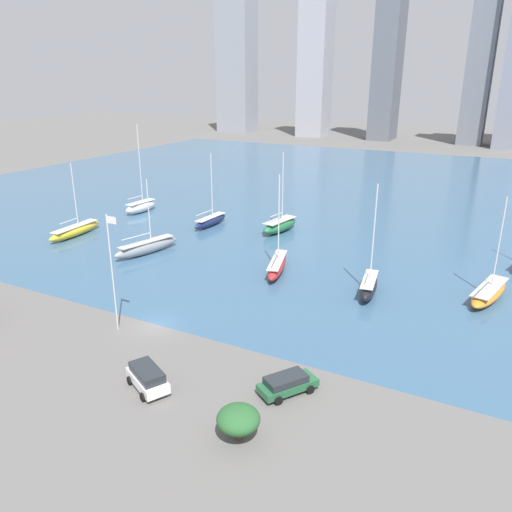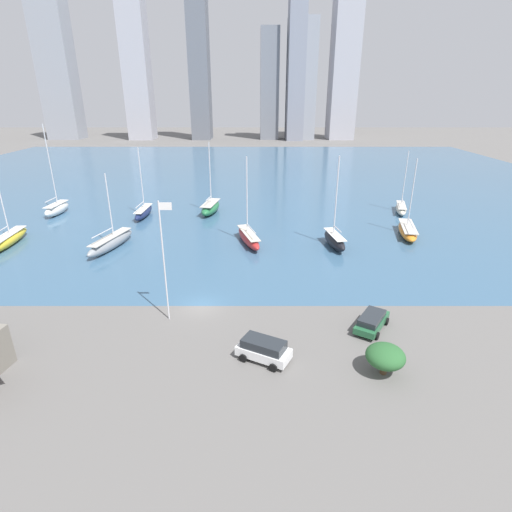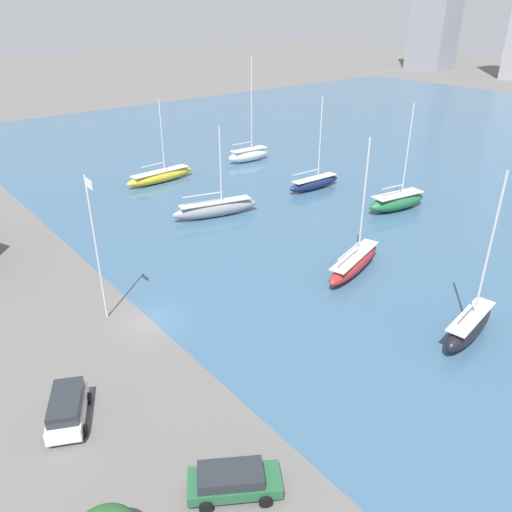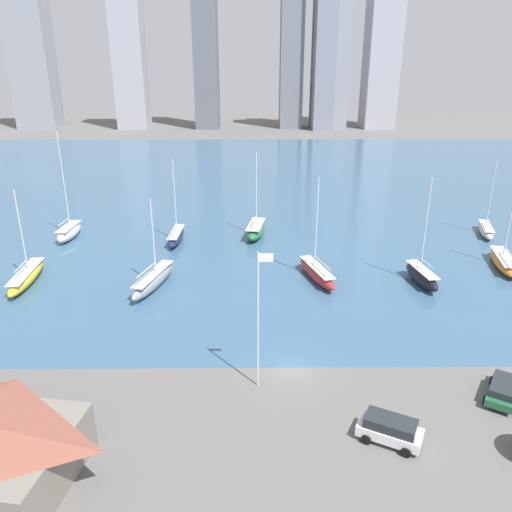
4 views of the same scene
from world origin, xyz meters
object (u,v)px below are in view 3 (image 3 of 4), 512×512
object	(u,v)px
sailboat_navy	(314,183)
sailboat_green	(397,201)
sailboat_red	(354,262)
sailboat_yellow	(160,176)
flag_pole	(96,246)
sailboat_gray	(216,208)
parked_suv_white	(67,408)
parked_wagon_green	(233,480)
sailboat_white	(249,154)
sailboat_black	(469,325)

from	to	relation	value
sailboat_navy	sailboat_green	xyz separation A→B (m)	(12.06, 2.45, 0.17)
sailboat_red	sailboat_yellow	distance (m)	35.83
flag_pole	sailboat_yellow	bearing A→B (deg)	143.35
sailboat_gray	sailboat_green	bearing A→B (deg)	71.42
sailboat_navy	sailboat_gray	distance (m)	16.47
sailboat_red	sailboat_navy	bearing A→B (deg)	127.63
parked_suv_white	parked_wagon_green	size ratio (longest dim) A/B	0.95
flag_pole	parked_wagon_green	size ratio (longest dim) A/B	2.34
sailboat_red	parked_wagon_green	size ratio (longest dim) A/B	2.48
parked_suv_white	parked_wagon_green	bearing A→B (deg)	-37.77
sailboat_red	sailboat_navy	size ratio (longest dim) A/B	1.03
sailboat_white	parked_suv_white	bearing A→B (deg)	-45.86
sailboat_gray	sailboat_white	distance (m)	24.31
sailboat_gray	sailboat_black	xyz separation A→B (m)	(32.63, 0.75, 0.10)
flag_pole	parked_suv_white	xyz separation A→B (m)	(9.33, -6.68, -5.52)
sailboat_red	sailboat_black	size ratio (longest dim) A/B	0.97
sailboat_navy	sailboat_white	distance (m)	16.75
sailboat_white	parked_suv_white	world-z (taller)	sailboat_white
sailboat_black	sailboat_gray	bearing A→B (deg)	172.55
flag_pole	sailboat_green	distance (m)	38.92
flag_pole	sailboat_gray	world-z (taller)	flag_pole
sailboat_gray	sailboat_black	world-z (taller)	sailboat_black
sailboat_green	parked_wagon_green	xyz separation A→B (m)	(19.69, -40.39, -0.24)
sailboat_red	parked_wagon_green	world-z (taller)	sailboat_red
sailboat_red	sailboat_white	world-z (taller)	sailboat_white
sailboat_black	sailboat_yellow	bearing A→B (deg)	170.47
sailboat_green	sailboat_black	bearing A→B (deg)	-32.70
sailboat_green	sailboat_red	bearing A→B (deg)	-56.52
sailboat_red	sailboat_gray	distance (m)	20.09
sailboat_white	parked_wagon_green	bearing A→B (deg)	-35.67
sailboat_navy	parked_wagon_green	size ratio (longest dim) A/B	2.40
sailboat_white	parked_suv_white	size ratio (longest dim) A/B	3.29
sailboat_red	sailboat_gray	xyz separation A→B (m)	(-19.97, -2.20, 0.03)
flag_pole	sailboat_yellow	xyz separation A→B (m)	(-28.26, 21.02, -5.64)
sailboat_black	sailboat_red	bearing A→B (deg)	164.69
sailboat_red	sailboat_yellow	bearing A→B (deg)	165.02
sailboat_white	parked_suv_white	xyz separation A→B (m)	(37.99, -44.38, -0.13)
flag_pole	sailboat_navy	bearing A→B (deg)	108.38
sailboat_red	parked_suv_white	xyz separation A→B (m)	(1.77, -28.50, 0.05)
sailboat_green	sailboat_navy	bearing A→B (deg)	-159.20
sailboat_red	parked_suv_white	distance (m)	28.56
sailboat_black	parked_suv_white	xyz separation A→B (m)	(-10.89, -27.05, -0.09)
flag_pole	sailboat_red	world-z (taller)	sailboat_red
sailboat_white	flag_pole	bearing A→B (deg)	-49.18
sailboat_navy	sailboat_green	bearing A→B (deg)	13.53
sailboat_green	flag_pole	bearing A→B (deg)	-80.77
sailboat_white	parked_suv_white	distance (m)	58.42
sailboat_red	sailboat_navy	world-z (taller)	sailboat_red
parked_suv_white	sailboat_black	bearing A→B (deg)	5.51
sailboat_navy	sailboat_black	distance (m)	35.84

